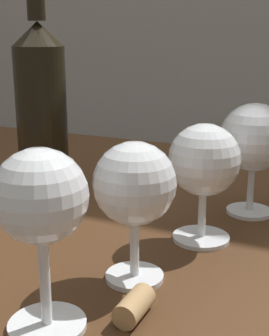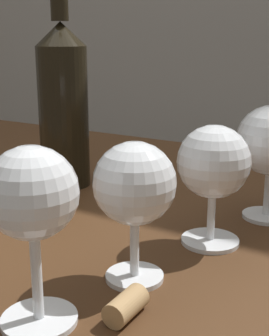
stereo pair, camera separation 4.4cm
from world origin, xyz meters
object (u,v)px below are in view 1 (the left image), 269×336
wine_glass_cabernet (204,163)px  wine_bottle (41,102)px  wine_glass_chardonnay (40,203)px  wine_glass_white (254,140)px  cork (134,306)px  wine_glass_merlot (134,187)px

wine_glass_cabernet → wine_bottle: wine_bottle is taller
wine_glass_chardonnay → wine_bottle: size_ratio=0.44×
wine_glass_white → cork: 0.30m
cork → wine_glass_cabernet: bearing=88.9°
wine_glass_chardonnay → wine_bottle: (-0.22, 0.31, 0.02)m
wine_bottle → wine_glass_chardonnay: bearing=-54.8°
cork → wine_bottle: bearing=136.0°
wine_glass_merlot → wine_glass_white: 0.24m
wine_glass_cabernet → wine_bottle: (-0.28, 0.09, 0.04)m
wine_glass_white → cork: (-0.04, -0.29, -0.09)m
wine_glass_white → cork: wine_glass_white is taller
wine_glass_merlot → cork: 0.11m
wine_glass_cabernet → wine_glass_white: bearing=73.4°
wine_glass_cabernet → wine_glass_white: 0.11m
wine_glass_chardonnay → wine_bottle: 0.38m
wine_glass_merlot → wine_bottle: (-0.25, 0.21, 0.04)m
wine_glass_white → wine_bottle: 0.32m
wine_glass_merlot → wine_glass_cabernet: bearing=75.0°
wine_glass_cabernet → wine_bottle: bearing=162.1°
wine_glass_chardonnay → wine_glass_cabernet: bearing=74.3°
wine_glass_white → cork: size_ratio=3.50×
wine_glass_chardonnay → wine_glass_white: size_ratio=1.02×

